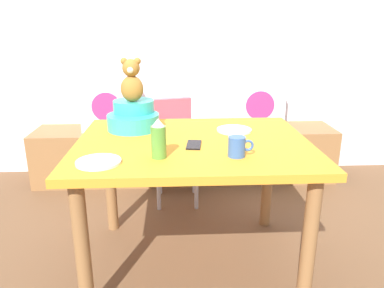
{
  "coord_description": "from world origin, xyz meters",
  "views": [
    {
      "loc": [
        -0.1,
        -1.85,
        1.33
      ],
      "look_at": [
        0.0,
        0.1,
        0.69
      ],
      "focal_mm": 34.41,
      "sensor_mm": 36.0,
      "label": 1
    }
  ],
  "objects_px": {
    "pillow_floral_left": "(108,105)",
    "dining_table": "(193,159)",
    "dinner_plate_near": "(234,130)",
    "cell_phone": "(194,145)",
    "dinner_plate_far": "(98,162)",
    "coffee_mug": "(237,147)",
    "ketchup_bottle": "(159,140)",
    "infant_seat_teal": "(133,117)",
    "highchair": "(176,137)",
    "pillow_floral_right": "(258,104)",
    "book_stack": "(175,126)",
    "teddy_bear": "(132,81)"
  },
  "relations": [
    {
      "from": "ketchup_bottle",
      "to": "infant_seat_teal",
      "type": "bearing_deg",
      "value": 107.91
    },
    {
      "from": "book_stack",
      "to": "dinner_plate_far",
      "type": "distance_m",
      "value": 1.6
    },
    {
      "from": "pillow_floral_left",
      "to": "coffee_mug",
      "type": "xyz_separation_m",
      "value": [
        0.84,
        -1.46,
        0.11
      ]
    },
    {
      "from": "ketchup_bottle",
      "to": "dinner_plate_near",
      "type": "distance_m",
      "value": 0.6
    },
    {
      "from": "highchair",
      "to": "cell_phone",
      "type": "distance_m",
      "value": 0.91
    },
    {
      "from": "pillow_floral_left",
      "to": "dinner_plate_far",
      "type": "relative_size",
      "value": 2.2
    },
    {
      "from": "ketchup_bottle",
      "to": "coffee_mug",
      "type": "height_order",
      "value": "ketchup_bottle"
    },
    {
      "from": "cell_phone",
      "to": "coffee_mug",
      "type": "bearing_deg",
      "value": 145.56
    },
    {
      "from": "pillow_floral_left",
      "to": "dining_table",
      "type": "xyz_separation_m",
      "value": [
        0.65,
        -1.21,
        -0.04
      ]
    },
    {
      "from": "pillow_floral_right",
      "to": "highchair",
      "type": "bearing_deg",
      "value": -149.47
    },
    {
      "from": "teddy_bear",
      "to": "dinner_plate_near",
      "type": "height_order",
      "value": "teddy_bear"
    },
    {
      "from": "ketchup_bottle",
      "to": "dinner_plate_near",
      "type": "height_order",
      "value": "ketchup_bottle"
    },
    {
      "from": "dining_table",
      "to": "cell_phone",
      "type": "xyz_separation_m",
      "value": [
        0.0,
        -0.08,
        0.11
      ]
    },
    {
      "from": "pillow_floral_right",
      "to": "cell_phone",
      "type": "xyz_separation_m",
      "value": [
        -0.62,
        -1.29,
        0.06
      ]
    },
    {
      "from": "pillow_floral_right",
      "to": "highchair",
      "type": "xyz_separation_m",
      "value": [
        -0.71,
        -0.42,
        -0.16
      ]
    },
    {
      "from": "coffee_mug",
      "to": "dinner_plate_far",
      "type": "bearing_deg",
      "value": -174.82
    },
    {
      "from": "pillow_floral_right",
      "to": "ketchup_bottle",
      "type": "height_order",
      "value": "ketchup_bottle"
    },
    {
      "from": "dinner_plate_near",
      "to": "dining_table",
      "type": "bearing_deg",
      "value": -144.17
    },
    {
      "from": "infant_seat_teal",
      "to": "teddy_bear",
      "type": "xyz_separation_m",
      "value": [
        -0.0,
        -0.0,
        0.21
      ]
    },
    {
      "from": "coffee_mug",
      "to": "dinner_plate_far",
      "type": "xyz_separation_m",
      "value": [
        -0.63,
        -0.06,
        -0.04
      ]
    },
    {
      "from": "ketchup_bottle",
      "to": "coffee_mug",
      "type": "bearing_deg",
      "value": -0.23
    },
    {
      "from": "ketchup_bottle",
      "to": "pillow_floral_right",
      "type": "bearing_deg",
      "value": 61.48
    },
    {
      "from": "coffee_mug",
      "to": "ketchup_bottle",
      "type": "bearing_deg",
      "value": 179.77
    },
    {
      "from": "coffee_mug",
      "to": "dinner_plate_far",
      "type": "relative_size",
      "value": 0.6
    },
    {
      "from": "dining_table",
      "to": "infant_seat_teal",
      "type": "xyz_separation_m",
      "value": [
        -0.34,
        0.26,
        0.17
      ]
    },
    {
      "from": "highchair",
      "to": "coffee_mug",
      "type": "relative_size",
      "value": 6.58
    },
    {
      "from": "infant_seat_teal",
      "to": "coffee_mug",
      "type": "distance_m",
      "value": 0.74
    },
    {
      "from": "infant_seat_teal",
      "to": "cell_phone",
      "type": "bearing_deg",
      "value": -45.61
    },
    {
      "from": "teddy_bear",
      "to": "ketchup_bottle",
      "type": "bearing_deg",
      "value": -72.08
    },
    {
      "from": "pillow_floral_left",
      "to": "book_stack",
      "type": "distance_m",
      "value": 0.59
    },
    {
      "from": "book_stack",
      "to": "dinner_plate_far",
      "type": "bearing_deg",
      "value": -102.72
    },
    {
      "from": "highchair",
      "to": "dinner_plate_far",
      "type": "bearing_deg",
      "value": -107.76
    },
    {
      "from": "book_stack",
      "to": "teddy_bear",
      "type": "relative_size",
      "value": 0.8
    },
    {
      "from": "pillow_floral_right",
      "to": "dining_table",
      "type": "bearing_deg",
      "value": -117.19
    },
    {
      "from": "book_stack",
      "to": "cell_phone",
      "type": "bearing_deg",
      "value": -86.12
    },
    {
      "from": "book_stack",
      "to": "dining_table",
      "type": "distance_m",
      "value": 1.24
    },
    {
      "from": "pillow_floral_right",
      "to": "infant_seat_teal",
      "type": "distance_m",
      "value": 1.35
    },
    {
      "from": "pillow_floral_left",
      "to": "book_stack",
      "type": "height_order",
      "value": "pillow_floral_left"
    },
    {
      "from": "teddy_bear",
      "to": "dining_table",
      "type": "bearing_deg",
      "value": -38.18
    },
    {
      "from": "highchair",
      "to": "coffee_mug",
      "type": "distance_m",
      "value": 1.11
    },
    {
      "from": "dinner_plate_far",
      "to": "cell_phone",
      "type": "xyz_separation_m",
      "value": [
        0.44,
        0.23,
        -0.0
      ]
    },
    {
      "from": "dinner_plate_near",
      "to": "pillow_floral_left",
      "type": "bearing_deg",
      "value": 131.02
    },
    {
      "from": "infant_seat_teal",
      "to": "cell_phone",
      "type": "height_order",
      "value": "infant_seat_teal"
    },
    {
      "from": "dinner_plate_near",
      "to": "infant_seat_teal",
      "type": "bearing_deg",
      "value": 171.68
    },
    {
      "from": "dinner_plate_near",
      "to": "cell_phone",
      "type": "bearing_deg",
      "value": -133.81
    },
    {
      "from": "dinner_plate_near",
      "to": "ketchup_bottle",
      "type": "bearing_deg",
      "value": -134.45
    },
    {
      "from": "pillow_floral_left",
      "to": "highchair",
      "type": "relative_size",
      "value": 0.56
    },
    {
      "from": "coffee_mug",
      "to": "dinner_plate_near",
      "type": "xyz_separation_m",
      "value": [
        0.06,
        0.43,
        -0.04
      ]
    },
    {
      "from": "pillow_floral_left",
      "to": "teddy_bear",
      "type": "relative_size",
      "value": 1.76
    },
    {
      "from": "book_stack",
      "to": "teddy_bear",
      "type": "height_order",
      "value": "teddy_bear"
    }
  ]
}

